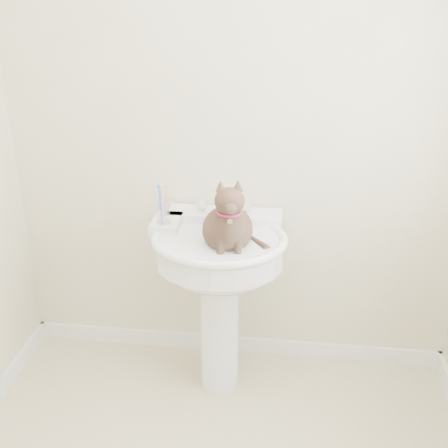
% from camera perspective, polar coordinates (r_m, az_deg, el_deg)
% --- Properties ---
extents(wall_back, '(2.20, 0.00, 2.50)m').
position_cam_1_polar(wall_back, '(2.63, 1.16, 9.77)').
color(wall_back, beige).
rests_on(wall_back, ground).
extents(baseboard_back, '(2.20, 0.02, 0.09)m').
position_cam_1_polar(baseboard_back, '(3.14, 0.95, -12.07)').
color(baseboard_back, white).
rests_on(baseboard_back, floor).
extents(pedestal_sink, '(0.63, 0.62, 0.87)m').
position_cam_1_polar(pedestal_sink, '(2.57, -0.52, -4.27)').
color(pedestal_sink, white).
rests_on(pedestal_sink, floor).
extents(faucet, '(0.28, 0.12, 0.14)m').
position_cam_1_polar(faucet, '(2.61, -0.03, 1.75)').
color(faucet, silver).
rests_on(faucet, pedestal_sink).
extents(soap_bar, '(0.10, 0.08, 0.03)m').
position_cam_1_polar(soap_bar, '(2.70, 1.19, 1.88)').
color(soap_bar, '#FCAD29').
rests_on(soap_bar, pedestal_sink).
extents(toothbrush_cup, '(0.07, 0.07, 0.19)m').
position_cam_1_polar(toothbrush_cup, '(2.54, -6.18, 1.07)').
color(toothbrush_cup, silver).
rests_on(toothbrush_cup, pedestal_sink).
extents(cat, '(0.24, 0.30, 0.45)m').
position_cam_1_polar(cat, '(2.40, 0.40, -0.12)').
color(cat, brown).
rests_on(cat, pedestal_sink).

